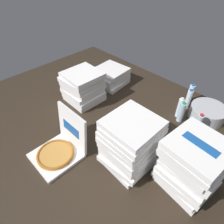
% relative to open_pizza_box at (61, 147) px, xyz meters
% --- Properties ---
extents(ground_plane, '(3.20, 2.40, 0.02)m').
position_rel_open_pizza_box_xyz_m(ground_plane, '(0.04, 0.48, -0.09)').
color(ground_plane, '#2D2319').
extents(open_pizza_box, '(0.36, 0.41, 0.38)m').
position_rel_open_pizza_box_xyz_m(open_pizza_box, '(0.00, 0.00, 0.00)').
color(open_pizza_box, white).
rests_on(open_pizza_box, ground_plane).
extents(pizza_stack_left_far, '(0.39, 0.40, 0.45)m').
position_rel_open_pizza_box_xyz_m(pizza_stack_left_far, '(0.46, 0.35, 0.14)').
color(pizza_stack_left_far, white).
rests_on(pizza_stack_left_far, ground_plane).
extents(pizza_stack_right_near, '(0.40, 0.40, 0.20)m').
position_rel_open_pizza_box_xyz_m(pizza_stack_right_near, '(-0.51, 1.08, 0.02)').
color(pizza_stack_right_near, white).
rests_on(pizza_stack_right_near, ground_plane).
extents(pizza_stack_center_near, '(0.39, 0.39, 0.35)m').
position_rel_open_pizza_box_xyz_m(pizza_stack_center_near, '(-0.47, 0.62, 0.09)').
color(pizza_stack_center_near, white).
rests_on(pizza_stack_center_near, ground_plane).
extents(pizza_stack_left_mid, '(0.42, 0.41, 0.45)m').
position_rel_open_pizza_box_xyz_m(pizza_stack_left_mid, '(0.88, 0.51, 0.14)').
color(pizza_stack_left_mid, white).
rests_on(pizza_stack_left_mid, ground_plane).
extents(ice_bucket, '(0.35, 0.35, 0.14)m').
position_rel_open_pizza_box_xyz_m(ice_bucket, '(0.66, 1.31, -0.01)').
color(ice_bucket, '#B7BABF').
rests_on(ice_bucket, ground_plane).
extents(water_bottle_0, '(0.06, 0.06, 0.23)m').
position_rel_open_pizza_box_xyz_m(water_bottle_0, '(0.49, 1.09, 0.03)').
color(water_bottle_0, silver).
rests_on(water_bottle_0, ground_plane).
extents(water_bottle_2, '(0.06, 0.06, 0.23)m').
position_rel_open_pizza_box_xyz_m(water_bottle_2, '(0.43, 1.33, 0.03)').
color(water_bottle_2, white).
rests_on(water_bottle_2, ground_plane).
extents(water_bottle_3, '(0.06, 0.06, 0.23)m').
position_rel_open_pizza_box_xyz_m(water_bottle_3, '(0.44, 1.14, 0.03)').
color(water_bottle_3, white).
rests_on(water_bottle_3, ground_plane).
extents(water_bottle_4, '(0.06, 0.06, 0.23)m').
position_rel_open_pizza_box_xyz_m(water_bottle_4, '(0.39, 1.44, 0.03)').
color(water_bottle_4, white).
rests_on(water_bottle_4, ground_plane).
extents(water_bottle_5, '(0.06, 0.06, 0.23)m').
position_rel_open_pizza_box_xyz_m(water_bottle_5, '(0.69, 1.05, 0.03)').
color(water_bottle_5, silver).
rests_on(water_bottle_5, ground_plane).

